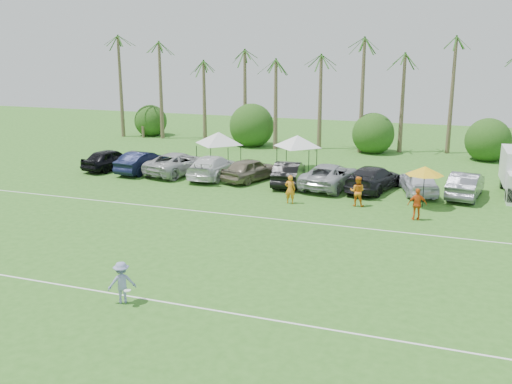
% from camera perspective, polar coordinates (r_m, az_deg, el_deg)
% --- Properties ---
extents(ground, '(120.00, 120.00, 0.00)m').
position_cam_1_polar(ground, '(23.25, -18.81, -11.21)').
color(ground, '#336B20').
rests_on(ground, ground).
extents(field_lines, '(80.00, 12.10, 0.01)m').
position_cam_1_polar(field_lines, '(29.37, -9.13, -5.16)').
color(field_lines, white).
rests_on(field_lines, ground).
extents(palm_tree_0, '(2.40, 2.40, 8.90)m').
position_cam_1_polar(palm_tree_0, '(64.83, -13.85, 11.99)').
color(palm_tree_0, brown).
rests_on(palm_tree_0, ground).
extents(palm_tree_1, '(2.40, 2.40, 9.90)m').
position_cam_1_polar(palm_tree_1, '(62.20, -9.95, 12.91)').
color(palm_tree_1, brown).
rests_on(palm_tree_1, ground).
extents(palm_tree_2, '(2.40, 2.40, 10.90)m').
position_cam_1_polar(palm_tree_2, '(59.88, -5.70, 13.82)').
color(palm_tree_2, brown).
rests_on(palm_tree_2, ground).
extents(palm_tree_3, '(2.40, 2.40, 11.90)m').
position_cam_1_polar(palm_tree_3, '(58.28, -2.04, 14.70)').
color(palm_tree_3, brown).
rests_on(palm_tree_3, ground).
extents(palm_tree_4, '(2.40, 2.40, 8.90)m').
position_cam_1_polar(palm_tree_4, '(56.97, 1.81, 12.11)').
color(palm_tree_4, brown).
rests_on(palm_tree_4, ground).
extents(palm_tree_5, '(2.40, 2.40, 9.90)m').
position_cam_1_polar(palm_tree_5, '(55.83, 5.82, 12.90)').
color(palm_tree_5, brown).
rests_on(palm_tree_5, ground).
extents(palm_tree_6, '(2.40, 2.40, 10.90)m').
position_cam_1_polar(palm_tree_6, '(54.98, 10.01, 13.64)').
color(palm_tree_6, brown).
rests_on(palm_tree_6, ground).
extents(palm_tree_7, '(2.40, 2.40, 11.90)m').
position_cam_1_polar(palm_tree_7, '(54.42, 14.32, 14.31)').
color(palm_tree_7, brown).
rests_on(palm_tree_7, ground).
extents(palm_tree_8, '(2.40, 2.40, 8.90)m').
position_cam_1_polar(palm_tree_8, '(54.18, 19.51, 11.20)').
color(palm_tree_8, brown).
rests_on(palm_tree_8, ground).
extents(bush_tree_0, '(4.00, 4.00, 4.00)m').
position_cam_1_polar(bush_tree_0, '(64.54, -10.82, 7.07)').
color(bush_tree_0, brown).
rests_on(bush_tree_0, ground).
extents(bush_tree_1, '(4.00, 4.00, 4.00)m').
position_cam_1_polar(bush_tree_1, '(59.05, 0.21, 6.67)').
color(bush_tree_1, brown).
rests_on(bush_tree_1, ground).
extents(bush_tree_2, '(4.00, 4.00, 4.00)m').
position_cam_1_polar(bush_tree_2, '(56.21, 11.87, 5.97)').
color(bush_tree_2, brown).
rests_on(bush_tree_2, ground).
extents(bush_tree_3, '(4.00, 4.00, 4.00)m').
position_cam_1_polar(bush_tree_3, '(55.75, 22.13, 5.15)').
color(bush_tree_3, brown).
rests_on(bush_tree_3, ground).
extents(sideline_player_a, '(0.71, 0.50, 1.83)m').
position_cam_1_polar(sideline_player_a, '(36.22, 3.43, 0.27)').
color(sideline_player_a, orange).
rests_on(sideline_player_a, ground).
extents(sideline_player_b, '(0.93, 0.73, 1.89)m').
position_cam_1_polar(sideline_player_b, '(36.10, 10.10, 0.07)').
color(sideline_player_b, orange).
rests_on(sideline_player_b, ground).
extents(sideline_player_c, '(1.18, 0.74, 1.86)m').
position_cam_1_polar(sideline_player_c, '(33.97, 15.82, -1.20)').
color(sideline_player_c, '#E35B19').
rests_on(sideline_player_c, ground).
extents(canopy_tent_left, '(4.25, 4.25, 3.45)m').
position_cam_1_polar(canopy_tent_left, '(46.71, -3.75, 6.01)').
color(canopy_tent_left, black).
rests_on(canopy_tent_left, ground).
extents(canopy_tent_right, '(4.05, 4.05, 3.28)m').
position_cam_1_polar(canopy_tent_right, '(45.93, 4.18, 5.68)').
color(canopy_tent_right, black).
rests_on(canopy_tent_right, ground).
extents(market_umbrella, '(2.34, 2.34, 2.61)m').
position_cam_1_polar(market_umbrella, '(36.42, 16.54, 2.07)').
color(market_umbrella, black).
rests_on(market_umbrella, ground).
extents(frisbee_player, '(1.24, 1.15, 1.68)m').
position_cam_1_polar(frisbee_player, '(23.00, -13.27, -8.79)').
color(frisbee_player, '#878BC0').
rests_on(frisbee_player, ground).
extents(parked_car_0, '(3.12, 5.35, 1.71)m').
position_cam_1_polar(parked_car_0, '(47.67, -14.35, 3.20)').
color(parked_car_0, black).
rests_on(parked_car_0, ground).
extents(parked_car_1, '(2.26, 5.33, 1.71)m').
position_cam_1_polar(parked_car_1, '(46.00, -11.28, 2.98)').
color(parked_car_1, black).
rests_on(parked_car_1, ground).
extents(parked_car_2, '(4.18, 6.64, 1.71)m').
position_cam_1_polar(parked_car_2, '(44.97, -7.67, 2.87)').
color(parked_car_2, '#AEAEAE').
rests_on(parked_car_2, ground).
extents(parked_car_3, '(2.45, 5.91, 1.71)m').
position_cam_1_polar(parked_car_3, '(43.41, -4.31, 2.54)').
color(parked_car_3, silver).
rests_on(parked_car_3, ground).
extents(parked_car_4, '(3.61, 5.41, 1.71)m').
position_cam_1_polar(parked_car_4, '(42.36, -0.54, 2.28)').
color(parked_car_4, '#796E58').
rests_on(parked_car_4, ground).
extents(parked_car_5, '(2.49, 5.38, 1.71)m').
position_cam_1_polar(parked_car_5, '(41.23, 3.28, 1.93)').
color(parked_car_5, black).
rests_on(parked_car_5, ground).
extents(parked_car_6, '(3.63, 6.47, 1.71)m').
position_cam_1_polar(parked_car_6, '(40.63, 7.41, 1.64)').
color(parked_car_6, '#A1A4A9').
rests_on(parked_car_6, ground).
extents(parked_car_7, '(3.71, 6.29, 1.71)m').
position_cam_1_polar(parked_car_7, '(40.26, 11.64, 1.34)').
color(parked_car_7, black).
rests_on(parked_car_7, ground).
extents(parked_car_8, '(3.32, 5.38, 1.71)m').
position_cam_1_polar(parked_car_8, '(40.14, 15.93, 1.04)').
color(parked_car_8, silver).
rests_on(parked_car_8, ground).
extents(parked_car_9, '(2.54, 5.40, 1.71)m').
position_cam_1_polar(parked_car_9, '(40.10, 20.21, 0.69)').
color(parked_car_9, slate).
rests_on(parked_car_9, ground).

